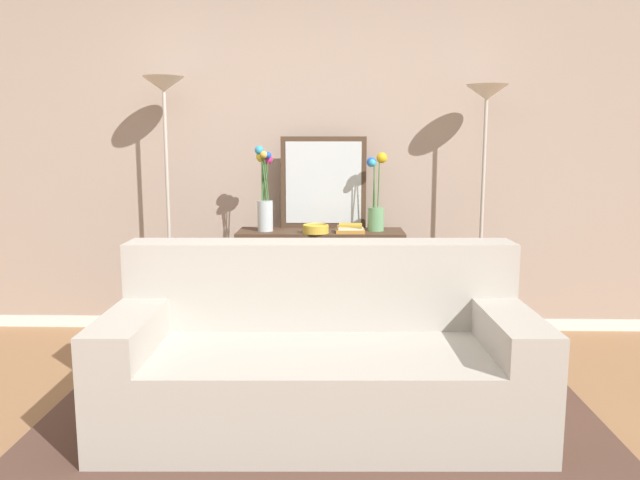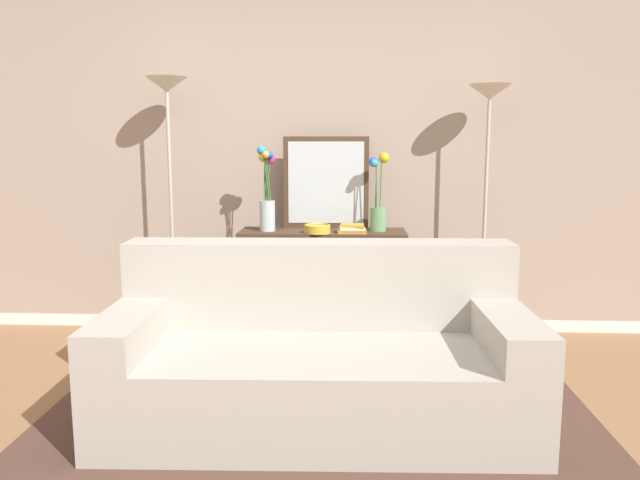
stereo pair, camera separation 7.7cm
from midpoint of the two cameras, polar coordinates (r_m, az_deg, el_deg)
ground_plane at (r=2.85m, az=-5.54°, el=-20.81°), size 16.00×16.00×0.02m
back_wall at (r=4.64m, az=-1.91°, el=8.47°), size 12.00×0.15×2.73m
area_rug at (r=3.15m, az=0.41°, el=-17.35°), size 2.84×1.91×0.01m
couch at (r=3.18m, az=0.51°, el=-11.13°), size 2.08×0.99×0.88m
console_table at (r=4.33m, az=0.76°, el=-2.43°), size 1.15×0.38×0.80m
floor_lamp_left at (r=4.43m, az=-13.29°, el=9.32°), size 0.28×0.28×1.84m
floor_lamp_right at (r=4.37m, az=15.69°, el=8.64°), size 0.28×0.28×1.79m
wall_mirror at (r=4.41m, az=1.06°, el=5.31°), size 0.61×0.02×0.65m
vase_tall_flowers at (r=4.27m, az=-4.41°, el=4.17°), size 0.12×0.13×0.58m
vase_short_flowers at (r=4.28m, az=5.90°, el=3.49°), size 0.14×0.11×0.54m
fruit_bowl at (r=4.17m, az=0.28°, el=1.05°), size 0.18×0.18×0.06m
book_stack at (r=4.19m, az=3.48°, el=1.04°), size 0.20×0.16×0.06m
book_row_under_console at (r=4.48m, az=-3.70°, el=-8.59°), size 0.25×0.17×0.13m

